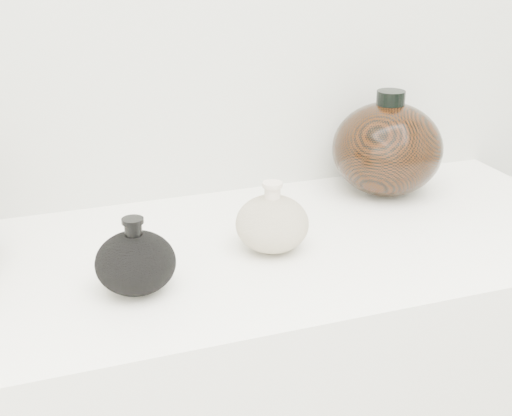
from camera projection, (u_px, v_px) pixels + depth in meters
name	position (u px, v px, depth m)	size (l,w,h in m)	color
black_gourd_vase	(136.00, 262.00, 0.98)	(0.12, 0.12, 0.11)	black
cream_gourd_vase	(272.00, 223.00, 1.10)	(0.12, 0.12, 0.11)	#BBAC91
right_round_pot	(387.00, 148.00, 1.31)	(0.21, 0.21, 0.19)	black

